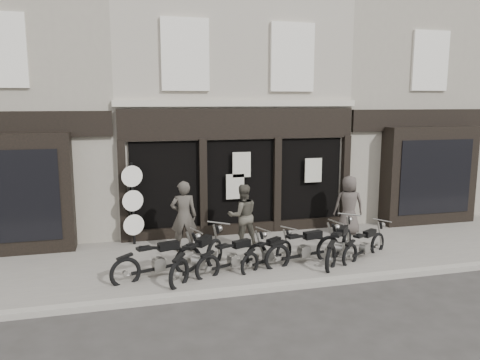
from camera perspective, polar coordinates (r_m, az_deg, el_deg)
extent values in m
plane|color=#2D2B28|center=(11.80, 3.75, -10.81)|extent=(90.00, 90.00, 0.00)
cube|color=slate|center=(12.59, 2.44, -9.18)|extent=(30.00, 4.20, 0.12)
cube|color=gray|center=(10.68, 5.92, -12.70)|extent=(30.00, 0.25, 0.13)
cube|color=#A19C8A|center=(16.86, -2.63, 9.53)|extent=(7.20, 6.00, 8.20)
cube|color=black|center=(13.88, 0.07, 6.86)|extent=(7.10, 0.18, 0.90)
cube|color=black|center=(14.16, 0.01, -1.04)|extent=(6.50, 0.10, 2.95)
cube|color=black|center=(14.39, 0.08, -6.10)|extent=(7.10, 0.20, 0.44)
cube|color=#BAB3A1|center=(13.89, 0.04, 9.33)|extent=(7.30, 0.22, 0.18)
cube|color=silver|center=(13.64, -6.70, 14.95)|extent=(1.35, 0.12, 2.00)
cube|color=black|center=(13.67, -6.72, 14.94)|extent=(1.05, 0.06, 1.70)
cube|color=silver|center=(14.44, 6.40, 14.65)|extent=(1.35, 0.12, 2.00)
cube|color=black|center=(14.47, 6.35, 14.64)|extent=(1.05, 0.06, 1.70)
cube|color=black|center=(13.63, -14.08, -1.53)|extent=(0.22, 0.22, 3.00)
cube|color=black|center=(13.83, -4.52, -1.11)|extent=(0.22, 0.22, 3.00)
cube|color=black|center=(14.41, 4.52, -0.68)|extent=(0.22, 0.22, 3.00)
cube|color=black|center=(15.31, 12.68, -0.28)|extent=(0.22, 0.22, 3.00)
cube|color=beige|center=(13.87, 0.20, 1.88)|extent=(0.55, 0.04, 0.75)
cube|color=beige|center=(14.66, 8.92, 1.19)|extent=(0.55, 0.04, 0.75)
cube|color=beige|center=(13.92, -0.60, -0.80)|extent=(0.55, 0.04, 0.75)
cube|color=gray|center=(16.73, -24.69, 8.68)|extent=(5.50, 6.00, 8.20)
cube|color=black|center=(13.65, -26.36, -1.59)|extent=(3.20, 0.70, 3.20)
cube|color=black|center=(13.31, -26.65, -1.87)|extent=(2.60, 0.06, 2.40)
cube|color=black|center=(13.74, -26.66, 6.04)|extent=(5.40, 0.16, 0.70)
cube|color=silver|center=(13.80, -27.26, 13.92)|extent=(1.30, 0.10, 1.90)
cube|color=black|center=(13.83, -27.23, 13.91)|extent=(1.00, 0.06, 1.60)
cube|color=gray|center=(19.22, 16.47, 9.15)|extent=(5.50, 6.00, 8.20)
cube|color=black|center=(16.61, 22.02, 0.53)|extent=(3.20, 0.70, 3.20)
cube|color=black|center=(16.34, 22.75, 0.34)|extent=(2.60, 0.06, 2.40)
cube|color=black|center=(16.69, 21.79, 6.80)|extent=(5.40, 0.16, 0.70)
cube|color=silver|center=(16.74, 22.18, 13.31)|extent=(1.30, 0.10, 1.90)
cube|color=black|center=(16.76, 22.12, 13.30)|extent=(1.00, 0.06, 1.60)
torus|color=black|center=(11.38, -6.35, -9.72)|extent=(0.72, 0.31, 0.72)
torus|color=black|center=(10.83, -13.80, -10.96)|extent=(0.72, 0.31, 0.72)
cube|color=black|center=(11.10, -9.97, -10.55)|extent=(1.22, 0.44, 0.06)
cube|color=#999791|center=(11.07, -9.88, -10.12)|extent=(0.30, 0.26, 0.28)
cube|color=black|center=(11.04, -8.71, -7.94)|extent=(0.52, 0.32, 0.18)
cube|color=black|center=(10.82, -11.62, -8.17)|extent=(0.37, 0.30, 0.06)
cylinder|color=#999791|center=(11.27, -5.34, -6.16)|extent=(0.23, 0.60, 0.04)
torus|color=black|center=(11.78, -3.15, -8.93)|extent=(0.56, 0.64, 0.75)
torus|color=black|center=(10.48, -7.43, -11.37)|extent=(0.56, 0.64, 0.75)
cube|color=black|center=(11.14, -5.16, -10.30)|extent=(0.89, 1.04, 0.07)
cube|color=#999791|center=(11.12, -5.10, -9.84)|extent=(0.32, 0.33, 0.29)
cube|color=black|center=(11.21, -4.44, -7.42)|extent=(0.47, 0.51, 0.19)
cube|color=black|center=(10.69, -6.11, -8.05)|extent=(0.38, 0.40, 0.07)
cylinder|color=#999791|center=(11.77, -2.61, -5.24)|extent=(0.51, 0.44, 0.04)
torus|color=black|center=(11.68, 2.00, -9.29)|extent=(0.65, 0.33, 0.67)
torus|color=black|center=(10.89, -3.97, -10.72)|extent=(0.65, 0.33, 0.67)
cube|color=black|center=(11.28, -0.88, -10.18)|extent=(1.10, 0.48, 0.06)
cube|color=#999791|center=(11.27, -0.79, -9.79)|extent=(0.29, 0.25, 0.26)
cube|color=black|center=(11.28, 0.18, -7.76)|extent=(0.48, 0.32, 0.17)
cube|color=black|center=(10.97, -2.14, -8.07)|extent=(0.35, 0.29, 0.06)
cylinder|color=#999791|center=(11.62, 2.85, -6.05)|extent=(0.25, 0.54, 0.04)
torus|color=black|center=(12.14, 5.35, -8.73)|extent=(0.56, 0.40, 0.61)
torus|color=black|center=(11.18, 1.20, -10.31)|extent=(0.56, 0.40, 0.61)
cube|color=black|center=(11.66, 3.37, -9.66)|extent=(0.93, 0.61, 0.05)
cube|color=#999791|center=(11.65, 3.43, -9.30)|extent=(0.27, 0.25, 0.23)
cube|color=black|center=(11.71, 4.12, -7.46)|extent=(0.43, 0.35, 0.15)
cube|color=black|center=(11.33, 2.51, -7.85)|extent=(0.32, 0.30, 0.05)
cylinder|color=#999791|center=(12.12, 5.97, -5.84)|extent=(0.31, 0.46, 0.03)
torus|color=black|center=(12.35, 10.66, -8.28)|extent=(0.72, 0.25, 0.72)
torus|color=black|center=(11.51, 4.57, -9.48)|extent=(0.72, 0.25, 0.72)
cube|color=black|center=(11.93, 7.72, -9.06)|extent=(1.23, 0.33, 0.06)
cube|color=#999791|center=(11.91, 7.82, -8.66)|extent=(0.29, 0.24, 0.27)
cube|color=black|center=(11.94, 8.86, -6.64)|extent=(0.51, 0.28, 0.18)
cube|color=black|center=(11.60, 6.50, -6.85)|extent=(0.35, 0.28, 0.06)
cylinder|color=#999791|center=(12.30, 11.61, -5.02)|extent=(0.17, 0.60, 0.04)
torus|color=black|center=(13.00, 12.84, -7.41)|extent=(0.56, 0.62, 0.74)
torus|color=black|center=(11.54, 10.99, -9.52)|extent=(0.56, 0.62, 0.74)
cube|color=black|center=(12.28, 11.96, -8.60)|extent=(0.88, 1.01, 0.07)
cube|color=#999791|center=(12.27, 12.00, -8.18)|extent=(0.32, 0.32, 0.28)
cube|color=black|center=(12.40, 12.37, -6.03)|extent=(0.47, 0.50, 0.18)
cube|color=black|center=(11.82, 11.66, -6.55)|extent=(0.38, 0.39, 0.07)
cylinder|color=#999791|center=(13.04, 13.20, -4.11)|extent=(0.50, 0.44, 0.04)
torus|color=black|center=(13.20, 16.39, -7.52)|extent=(0.59, 0.40, 0.64)
torus|color=black|center=(12.07, 13.24, -8.99)|extent=(0.59, 0.40, 0.64)
cube|color=black|center=(12.64, 14.88, -8.39)|extent=(0.99, 0.61, 0.06)
cube|color=#999791|center=(12.63, 14.94, -8.04)|extent=(0.28, 0.26, 0.24)
cube|color=black|center=(12.72, 15.53, -6.27)|extent=(0.45, 0.36, 0.16)
cube|color=black|center=(12.27, 14.31, -6.61)|extent=(0.34, 0.31, 0.06)
cylinder|color=#999791|center=(13.21, 16.95, -4.73)|extent=(0.31, 0.49, 0.03)
imported|color=#3F3A34|center=(12.59, -6.88, -4.41)|extent=(0.74, 0.53, 1.92)
imported|color=#49463B|center=(12.95, 0.33, -4.35)|extent=(0.86, 0.68, 1.74)
imported|color=#443D39|center=(14.48, 13.12, -3.00)|extent=(0.99, 0.76, 1.80)
cylinder|color=black|center=(13.71, -12.72, -7.96)|extent=(0.38, 0.38, 0.06)
cylinder|color=black|center=(13.40, -12.91, -3.10)|extent=(0.07, 0.07, 2.44)
cylinder|color=black|center=(13.22, -13.04, 0.47)|extent=(0.58, 0.20, 0.59)
cylinder|color=silver|center=(13.19, -13.04, 0.45)|extent=(0.58, 0.17, 0.59)
cylinder|color=black|center=(13.34, -12.93, -2.46)|extent=(0.58, 0.20, 0.59)
cylinder|color=silver|center=(13.31, -12.93, -2.49)|extent=(0.58, 0.17, 0.59)
cylinder|color=black|center=(13.50, -12.82, -5.33)|extent=(0.58, 0.20, 0.59)
cylinder|color=silver|center=(13.47, -12.82, -5.36)|extent=(0.58, 0.17, 0.59)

